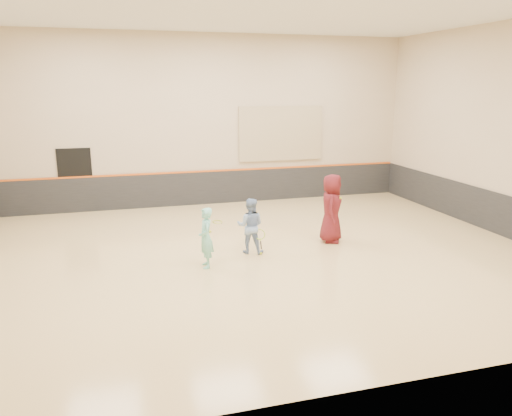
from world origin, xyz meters
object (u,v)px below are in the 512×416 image
object	(u,v)px
girl	(206,238)
young_man	(331,208)
instructor	(250,226)
spare_racket	(217,220)

from	to	relation	value
girl	young_man	size ratio (longest dim) A/B	0.77
girl	instructor	xyz separation A→B (m)	(1.29, 0.73, -0.00)
instructor	spare_racket	world-z (taller)	instructor
girl	instructor	world-z (taller)	girl
girl	instructor	bearing A→B (deg)	121.37
instructor	young_man	bearing A→B (deg)	-149.97
girl	spare_racket	bearing A→B (deg)	166.51
young_man	instructor	bearing A→B (deg)	124.75
instructor	young_man	size ratio (longest dim) A/B	0.76
girl	young_man	world-z (taller)	young_man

